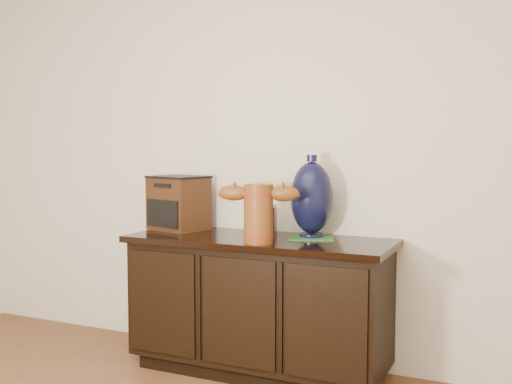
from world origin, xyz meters
The scene contains 6 objects.
sideboard centered at (0.00, 2.23, 0.39)m, with size 1.46×0.56×0.75m.
terracotta_vessel centered at (0.07, 2.06, 0.93)m, with size 0.43×0.19×0.30m.
tv_radio centered at (-0.57, 2.32, 0.92)m, with size 0.38×0.34×0.32m.
green_mat centered at (0.27, 2.33, 0.76)m, with size 0.24×0.24×0.01m, color #2D632C.
lamp_base centered at (0.27, 2.33, 0.97)m, with size 0.29×0.29×0.44m.
spray_can centered at (-0.03, 2.45, 0.84)m, with size 0.06×0.06×0.16m.
Camera 1 is at (1.34, -0.73, 1.25)m, focal length 42.00 mm.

